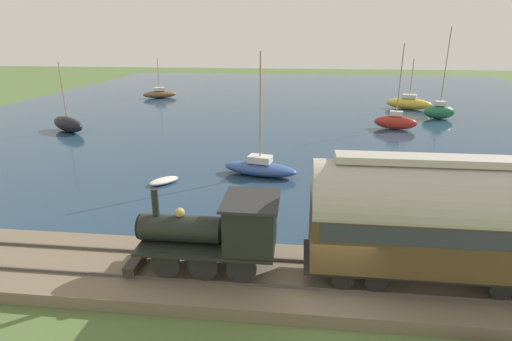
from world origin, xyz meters
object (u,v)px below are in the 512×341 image
steam_locomotive (222,229)px  sailboat_green (439,111)px  sailboat_blue (260,168)px  sailboat_yellow (409,103)px  sailboat_brown (160,94)px  rowboat_off_pier (372,186)px  passenger_coach (439,217)px  rowboat_mid_harbor (164,181)px  sailboat_black (68,124)px  sailboat_red (395,122)px

steam_locomotive → sailboat_green: size_ratio=0.58×
sailboat_blue → sailboat_green: bearing=-28.1°
sailboat_blue → sailboat_yellow: bearing=-18.5°
sailboat_brown → rowboat_off_pier: size_ratio=1.92×
passenger_coach → rowboat_mid_harbor: bearing=52.9°
sailboat_black → sailboat_brown: sailboat_black is taller
sailboat_green → rowboat_mid_harbor: size_ratio=4.57×
sailboat_green → sailboat_brown: (11.39, 35.85, -0.25)m
sailboat_red → passenger_coach: bearing=-175.6°
steam_locomotive → sailboat_yellow: 41.93m
sailboat_blue → rowboat_mid_harbor: 6.28m
sailboat_black → sailboat_blue: sailboat_blue is taller
sailboat_blue → rowboat_off_pier: (-1.89, -6.96, -0.27)m
steam_locomotive → rowboat_off_pier: steam_locomotive is taller
sailboat_blue → sailboat_black: bearing=74.4°
sailboat_yellow → sailboat_black: 39.03m
passenger_coach → sailboat_black: size_ratio=1.36×
sailboat_red → rowboat_mid_harbor: sailboat_red is taller
sailboat_black → rowboat_off_pier: bearing=-83.2°
sailboat_green → rowboat_mid_harbor: (-22.95, 23.66, -0.68)m
passenger_coach → sailboat_black: bearing=50.0°
rowboat_off_pier → sailboat_blue: bearing=39.6°
sailboat_green → sailboat_brown: size_ratio=1.70×
sailboat_green → passenger_coach: bearing=163.2°
steam_locomotive → sailboat_yellow: sailboat_yellow is taller
steam_locomotive → passenger_coach: size_ratio=0.63×
sailboat_yellow → sailboat_green: sailboat_green is taller
sailboat_green → sailboat_red: (-5.76, 5.90, -0.09)m
sailboat_yellow → sailboat_green: (-5.80, -1.85, 0.09)m
passenger_coach → sailboat_red: sailboat_red is taller
passenger_coach → rowboat_off_pier: 10.62m
sailboat_green → sailboat_red: 8.25m
passenger_coach → sailboat_blue: size_ratio=1.12×
sailboat_black → sailboat_green: 38.80m
steam_locomotive → sailboat_red: 29.72m
sailboat_black → steam_locomotive: bearing=-107.6°
rowboat_off_pier → sailboat_black: bearing=29.8°
steam_locomotive → sailboat_blue: (12.13, -0.16, -1.68)m
sailboat_black → sailboat_green: sailboat_green is taller
sailboat_blue → sailboat_brown: (32.16, 18.07, 0.06)m
passenger_coach → sailboat_yellow: (38.69, -8.65, -2.33)m
sailboat_red → sailboat_blue: bearing=155.7°
sailboat_red → sailboat_blue: 19.14m
sailboat_red → sailboat_brown: (17.16, 29.95, -0.16)m
sailboat_yellow → rowboat_off_pier: sailboat_yellow is taller
passenger_coach → sailboat_brown: sailboat_brown is taller
sailboat_blue → sailboat_brown: bearing=41.8°
sailboat_red → sailboat_brown: bearing=74.2°
steam_locomotive → rowboat_mid_harbor: 11.65m
sailboat_black → rowboat_mid_harbor: sailboat_black is taller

